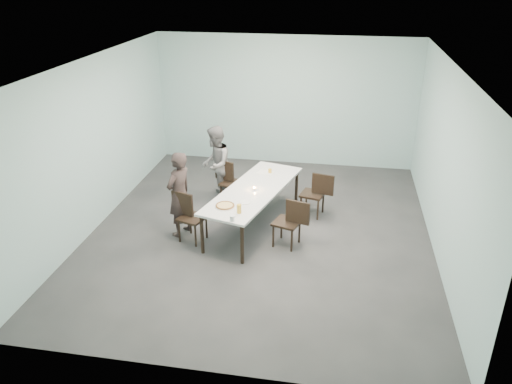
% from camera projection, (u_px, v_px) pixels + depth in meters
% --- Properties ---
extents(ground, '(7.00, 7.00, 0.00)m').
position_uv_depth(ground, '(261.00, 231.00, 9.07)').
color(ground, '#333335').
rests_on(ground, ground).
extents(room_shell, '(6.02, 7.02, 3.01)m').
position_uv_depth(room_shell, '(261.00, 123.00, 8.22)').
color(room_shell, '#A2C9CC').
rests_on(room_shell, ground).
extents(table, '(1.55, 2.74, 0.75)m').
position_uv_depth(table, '(254.00, 192.00, 8.95)').
color(table, white).
rests_on(table, ground).
extents(chair_near_left, '(0.65, 0.53, 0.87)m').
position_uv_depth(chair_near_left, '(188.00, 213.00, 8.60)').
color(chair_near_left, black).
rests_on(chair_near_left, ground).
extents(chair_far_left, '(0.65, 0.54, 0.87)m').
position_uv_depth(chair_far_left, '(229.00, 179.00, 9.95)').
color(chair_far_left, black).
rests_on(chair_far_left, ground).
extents(chair_near_right, '(0.65, 0.52, 0.87)m').
position_uv_depth(chair_near_right, '(291.00, 220.00, 8.39)').
color(chair_near_right, black).
rests_on(chair_near_right, ground).
extents(chair_far_right, '(0.65, 0.51, 0.87)m').
position_uv_depth(chair_far_right, '(317.00, 191.00, 9.42)').
color(chair_far_right, black).
rests_on(chair_far_right, ground).
extents(diner_near, '(0.56, 0.66, 1.55)m').
position_uv_depth(diner_near, '(179.00, 194.00, 8.67)').
color(diner_near, black).
rests_on(diner_near, ground).
extents(diner_far, '(0.64, 0.80, 1.54)m').
position_uv_depth(diner_far, '(216.00, 164.00, 9.96)').
color(diner_far, slate).
rests_on(diner_far, ground).
extents(pizza, '(0.34, 0.34, 0.04)m').
position_uv_depth(pizza, '(225.00, 206.00, 8.27)').
color(pizza, white).
rests_on(pizza, table).
extents(side_plate, '(0.18, 0.18, 0.01)m').
position_uv_depth(side_plate, '(245.00, 202.00, 8.42)').
color(side_plate, white).
rests_on(side_plate, table).
extents(beer_glass, '(0.08, 0.08, 0.15)m').
position_uv_depth(beer_glass, '(239.00, 209.00, 8.04)').
color(beer_glass, gold).
rests_on(beer_glass, table).
extents(water_tumbler, '(0.08, 0.08, 0.09)m').
position_uv_depth(water_tumbler, '(232.00, 218.00, 7.81)').
color(water_tumbler, silver).
rests_on(water_tumbler, table).
extents(tealight, '(0.06, 0.06, 0.05)m').
position_uv_depth(tealight, '(255.00, 189.00, 8.88)').
color(tealight, silver).
rests_on(tealight, table).
extents(amber_tumbler, '(0.07, 0.07, 0.08)m').
position_uv_depth(amber_tumbler, '(270.00, 171.00, 9.59)').
color(amber_tumbler, gold).
rests_on(amber_tumbler, table).
extents(menu, '(0.35, 0.29, 0.01)m').
position_uv_depth(menu, '(266.00, 172.00, 9.62)').
color(menu, silver).
rests_on(menu, table).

